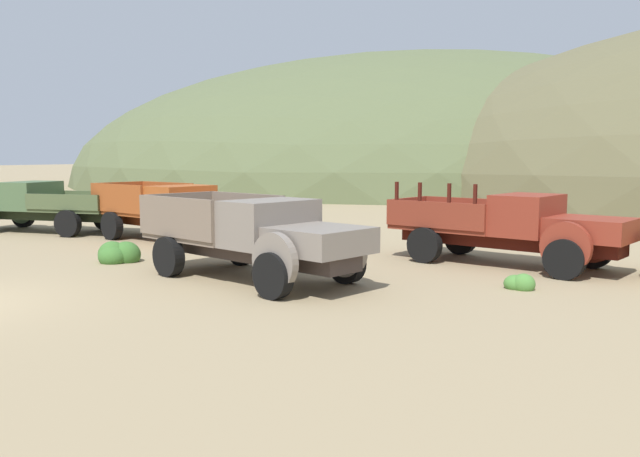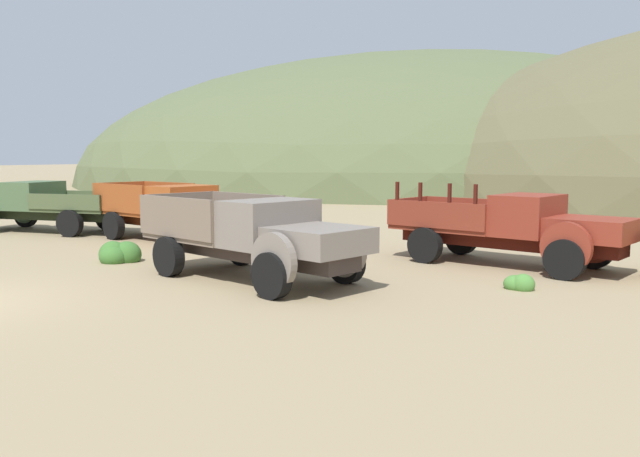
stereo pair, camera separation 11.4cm
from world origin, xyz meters
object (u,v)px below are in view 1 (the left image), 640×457
Objects in this scene: truck_primer_gray at (265,238)px; truck_rust_red at (522,229)px; truck_weathered_green at (33,205)px; truck_oxide_orange at (178,212)px.

truck_rust_red reaches higher than truck_primer_gray.
truck_primer_gray is 6.78m from truck_rust_red.
truck_primer_gray is 0.99× the size of truck_rust_red.
truck_oxide_orange is at bearing 170.03° from truck_weathered_green.
truck_oxide_orange is 7.74m from truck_primer_gray.
truck_weathered_green is at bearing -166.30° from truck_rust_red.
truck_primer_gray is at bearing 150.43° from truck_weathered_green.
truck_oxide_orange is 1.01× the size of truck_rust_red.
truck_rust_red is (17.95, 0.76, 0.00)m from truck_weathered_green.
truck_rust_red is (4.71, 4.87, -0.02)m from truck_primer_gray.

